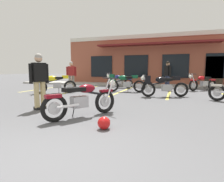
# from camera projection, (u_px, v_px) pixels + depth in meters

# --- Properties ---
(ground_plane) EXTENTS (80.00, 80.00, 0.00)m
(ground_plane) POSITION_uv_depth(u_px,v_px,m) (123.00, 107.00, 5.94)
(ground_plane) COLOR #515154
(sidewalk_kerb) EXTENTS (22.00, 1.80, 0.14)m
(sidewalk_kerb) POSITION_uv_depth(u_px,v_px,m) (153.00, 85.00, 13.41)
(sidewalk_kerb) COLOR #A8A59E
(sidewalk_kerb) RESTS_ON ground_plane
(brick_storefront_building) EXTENTS (14.48, 6.67, 3.85)m
(brick_storefront_building) POSITION_uv_depth(u_px,v_px,m) (159.00, 61.00, 16.68)
(brick_storefront_building) COLOR brown
(brick_storefront_building) RESTS_ON ground_plane
(painted_stall_lines) EXTENTS (12.69, 4.80, 0.01)m
(painted_stall_lines) POSITION_uv_depth(u_px,v_px,m) (145.00, 92.00, 10.04)
(painted_stall_lines) COLOR #DBCC4C
(painted_stall_lines) RESTS_ON ground_plane
(motorcycle_foreground_classic) EXTENTS (1.35, 1.86, 0.98)m
(motorcycle_foreground_classic) POSITION_uv_depth(u_px,v_px,m) (83.00, 99.00, 4.70)
(motorcycle_foreground_classic) COLOR black
(motorcycle_foreground_classic) RESTS_ON ground_plane
(motorcycle_red_sportbike) EXTENTS (1.71, 1.58, 0.98)m
(motorcycle_red_sportbike) POSITION_uv_depth(u_px,v_px,m) (203.00, 82.00, 10.70)
(motorcycle_red_sportbike) COLOR black
(motorcycle_red_sportbike) RESTS_ON ground_plane
(motorcycle_black_cruiser) EXTENTS (2.11, 0.66, 0.98)m
(motorcycle_black_cruiser) POSITION_uv_depth(u_px,v_px,m) (124.00, 82.00, 10.05)
(motorcycle_black_cruiser) COLOR black
(motorcycle_black_cruiser) RESTS_ON ground_plane
(motorcycle_silver_naked) EXTENTS (2.03, 1.02, 0.98)m
(motorcycle_silver_naked) POSITION_uv_depth(u_px,v_px,m) (119.00, 81.00, 12.25)
(motorcycle_silver_naked) COLOR black
(motorcycle_silver_naked) RESTS_ON ground_plane
(motorcycle_blue_standard) EXTENTS (1.81, 1.44, 0.98)m
(motorcycle_blue_standard) POSITION_uv_depth(u_px,v_px,m) (53.00, 83.00, 9.45)
(motorcycle_blue_standard) COLOR black
(motorcycle_blue_standard) RESTS_ON ground_plane
(motorcycle_orange_scrambler) EXTENTS (2.04, 0.99, 0.98)m
(motorcycle_orange_scrambler) POSITION_uv_depth(u_px,v_px,m) (162.00, 85.00, 8.20)
(motorcycle_orange_scrambler) COLOR black
(motorcycle_orange_scrambler) RESTS_ON ground_plane
(person_in_black_shirt) EXTENTS (0.39, 0.59, 1.68)m
(person_in_black_shirt) POSITION_uv_depth(u_px,v_px,m) (39.00, 78.00, 5.56)
(person_in_black_shirt) COLOR black
(person_in_black_shirt) RESTS_ON ground_plane
(person_in_shorts_foreground) EXTENTS (0.43, 0.55, 1.68)m
(person_in_shorts_foreground) POSITION_uv_depth(u_px,v_px,m) (168.00, 74.00, 10.82)
(person_in_shorts_foreground) COLOR black
(person_in_shorts_foreground) RESTS_ON ground_plane
(person_near_building) EXTENTS (0.54, 0.44, 1.68)m
(person_near_building) POSITION_uv_depth(u_px,v_px,m) (71.00, 74.00, 11.23)
(person_near_building) COLOR black
(person_near_building) RESTS_ON ground_plane
(helmet_on_pavement) EXTENTS (0.26, 0.26, 0.26)m
(helmet_on_pavement) POSITION_uv_depth(u_px,v_px,m) (104.00, 123.00, 3.76)
(helmet_on_pavement) COLOR #B71414
(helmet_on_pavement) RESTS_ON ground_plane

